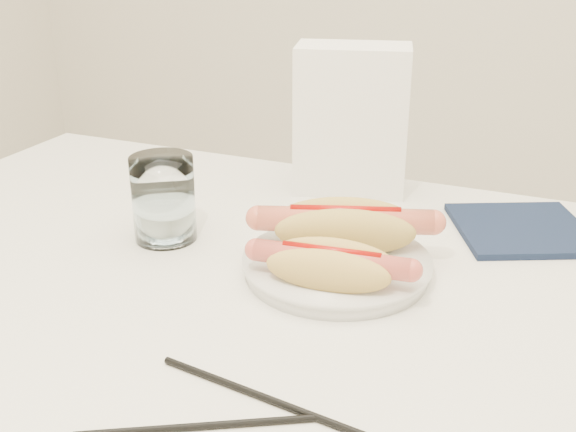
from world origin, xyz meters
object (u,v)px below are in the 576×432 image
at_px(table, 278,343).
at_px(plate, 337,268).
at_px(hotdog_right, 331,266).
at_px(hotdog_left, 345,227).
at_px(water_glass, 164,199).
at_px(napkin_box, 351,120).

xyz_separation_m(table, plate, (0.04, 0.07, 0.07)).
height_order(table, hotdog_right, hotdog_right).
xyz_separation_m(table, hotdog_left, (0.04, 0.11, 0.10)).
distance_m(table, water_glass, 0.23).
bearing_deg(hotdog_left, napkin_box, 87.55).
distance_m(table, plate, 0.10).
distance_m(water_glass, napkin_box, 0.30).
distance_m(table, napkin_box, 0.37).
bearing_deg(table, plate, 59.26).
xyz_separation_m(plate, water_glass, (-0.23, 0.01, 0.04)).
xyz_separation_m(hotdog_right, water_glass, (-0.24, 0.06, 0.02)).
height_order(hotdog_left, napkin_box, napkin_box).
bearing_deg(napkin_box, hotdog_right, -89.76).
bearing_deg(plate, table, -120.74).
height_order(plate, water_glass, water_glass).
distance_m(hotdog_left, hotdog_right, 0.09).
xyz_separation_m(table, water_glass, (-0.18, 0.08, 0.11)).
relative_size(table, hotdog_right, 7.31).
relative_size(plate, water_glass, 1.91).
xyz_separation_m(hotdog_left, hotdog_right, (0.02, -0.09, -0.00)).
height_order(plate, hotdog_left, hotdog_left).
distance_m(hotdog_right, water_glass, 0.24).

